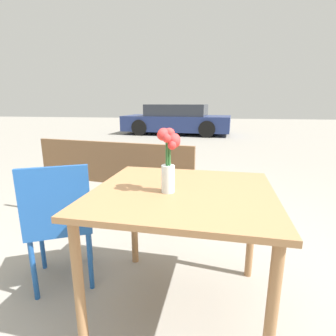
% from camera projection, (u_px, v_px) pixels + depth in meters
% --- Properties ---
extents(ground_plane, '(40.00, 40.00, 0.00)m').
position_uv_depth(ground_plane, '(181.00, 306.00, 1.62)').
color(ground_plane, gray).
extents(table_front, '(1.02, 0.96, 0.76)m').
position_uv_depth(table_front, '(182.00, 206.00, 1.46)').
color(table_front, '#9E7047').
rests_on(table_front, ground_plane).
extents(flower_vase, '(0.12, 0.13, 0.34)m').
position_uv_depth(flower_vase, '(169.00, 156.00, 1.36)').
color(flower_vase, silver).
rests_on(flower_vase, table_front).
extents(cafe_chair, '(0.54, 0.54, 0.86)m').
position_uv_depth(cafe_chair, '(59.00, 218.00, 1.70)').
color(cafe_chair, '#1E519E').
rests_on(cafe_chair, ground_plane).
extents(bench_near, '(1.72, 0.61, 0.85)m').
position_uv_depth(bench_near, '(117.00, 177.00, 2.74)').
color(bench_near, brown).
rests_on(bench_near, ground_plane).
extents(parked_car, '(4.27, 2.12, 1.16)m').
position_uv_depth(parked_car, '(177.00, 120.00, 10.40)').
color(parked_car, navy).
rests_on(parked_car, ground_plane).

